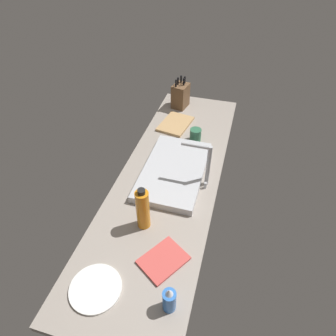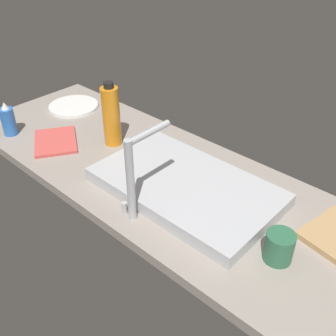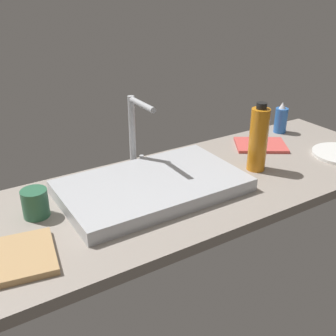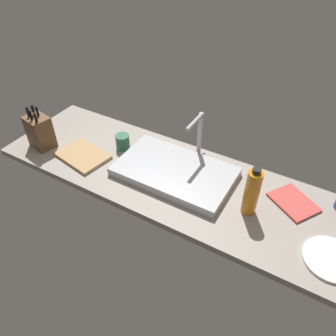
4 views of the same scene
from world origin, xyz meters
The scene contains 8 objects.
countertop_slab centered at (0.00, 0.00, 1.75)cm, with size 195.47×58.65×3.50cm, color gray.
sink_basin centered at (-1.83, 1.85, 5.72)cm, with size 59.37×35.22×4.44cm, color #B7BABF.
faucet centered at (1.79, 20.12, 20.00)cm, with size 5.50×16.80×27.18cm.
soap_bottle centered at (75.43, 20.52, 9.59)cm, with size 5.59×5.59×14.00cm.
water_bottle centered at (39.22, -2.86, 15.38)cm, with size 6.68×6.68×25.26cm.
dinner_plate centered at (76.80, -11.42, 4.10)cm, with size 22.30×22.30×1.20cm, color white.
dish_towel centered at (56.19, 12.38, 4.10)cm, with size 20.45×15.68×1.20cm, color #CC4C47.
coffee_mug centered at (-38.53, 7.25, 7.80)cm, with size 7.75×7.75×8.61cm, color #2D6647.
Camera 2 is at (-66.83, 81.22, 83.74)cm, focal length 42.40 mm.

